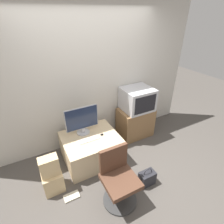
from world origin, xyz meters
The scene contains 13 objects.
ground_plane centered at (0.00, 0.00, 0.00)m, with size 12.00×12.00×0.00m, color #4C4742.
wall_back centered at (0.00, 1.32, 1.30)m, with size 4.40×0.05×2.60m.
desk centered at (-0.28, 0.75, 0.25)m, with size 0.96×0.84×0.50m.
side_stand centered at (0.85, 0.99, 0.32)m, with size 0.71×0.48×0.63m.
main_monitor centered at (-0.34, 0.93, 0.76)m, with size 0.59×0.23×0.52m.
keyboard centered at (-0.34, 0.68, 0.50)m, with size 0.37×0.11×0.01m.
mouse centered at (-0.08, 0.70, 0.51)m, with size 0.06×0.04×0.03m.
crt_tv centered at (0.87, 1.01, 0.86)m, with size 0.59×0.55×0.45m.
office_chair centered at (-0.24, -0.18, 0.38)m, with size 0.49×0.49×0.85m.
cardboard_box_lower centered at (-1.04, 0.41, 0.17)m, with size 0.29×0.27×0.34m.
cardboard_box_upper centered at (-1.04, 0.41, 0.49)m, with size 0.27×0.17×0.31m.
handbag centered at (0.29, -0.18, 0.12)m, with size 0.25×0.16×0.32m.
book centered at (-0.85, 0.14, 0.01)m, with size 0.23×0.13×0.02m.
Camera 1 is at (-1.07, -1.57, 2.40)m, focal length 28.00 mm.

